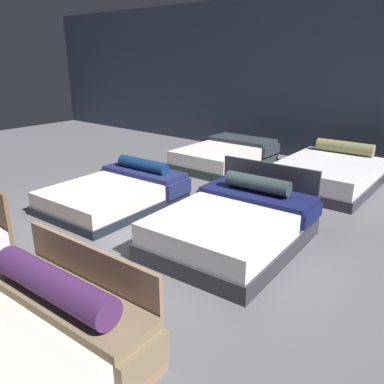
{
  "coord_description": "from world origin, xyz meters",
  "views": [
    {
      "loc": [
        3.44,
        -3.53,
        2.23
      ],
      "look_at": [
        0.25,
        0.39,
        0.46
      ],
      "focal_mm": 36.3,
      "sensor_mm": 36.0,
      "label": 1
    }
  ],
  "objects": [
    {
      "name": "bed_4",
      "position": [
        -1.1,
        3.19,
        0.22
      ],
      "size": [
        1.54,
        2.17,
        0.5
      ],
      "rotation": [
        0.0,
        0.0,
        0.01
      ],
      "color": "#29342D",
      "rests_on": "ground_plane"
    },
    {
      "name": "showroom_back_wall",
      "position": [
        0.0,
        4.86,
        1.75
      ],
      "size": [
        18.0,
        0.06,
        3.5
      ],
      "primitive_type": "cube",
      "color": "#333D4C",
      "rests_on": "ground_plane"
    },
    {
      "name": "bed_3",
      "position": [
        1.08,
        0.2,
        0.26
      ],
      "size": [
        1.64,
        2.09,
        0.85
      ],
      "rotation": [
        0.0,
        0.0,
        0.05
      ],
      "color": "#2A2A32",
      "rests_on": "ground_plane"
    },
    {
      "name": "ground_plane",
      "position": [
        0.0,
        0.0,
        -0.01
      ],
      "size": [
        18.0,
        18.0,
        0.02
      ],
      "primitive_type": "cube",
      "color": "#5B5B60"
    },
    {
      "name": "bed_5",
      "position": [
        1.13,
        3.18,
        0.24
      ],
      "size": [
        1.59,
        2.15,
        0.7
      ],
      "rotation": [
        0.0,
        0.0,
        0.02
      ],
      "color": "#2E2835",
      "rests_on": "ground_plane"
    },
    {
      "name": "bed_2",
      "position": [
        -1.13,
        0.2,
        0.2
      ],
      "size": [
        1.61,
        2.11,
        0.62
      ],
      "rotation": [
        0.0,
        0.0,
        0.04
      ],
      "color": "black",
      "rests_on": "ground_plane"
    }
  ]
}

